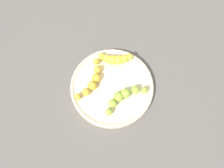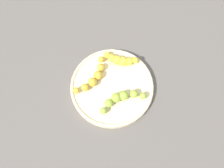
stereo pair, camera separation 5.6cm
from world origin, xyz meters
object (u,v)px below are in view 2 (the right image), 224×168
object	(u,v)px
banana_yellow	(120,60)
banana_green	(121,98)
banana_spotted	(93,77)
fruit_bowl	(112,87)

from	to	relation	value
banana_yellow	banana_green	xyz separation A→B (m)	(-0.09, 0.09, 0.00)
banana_spotted	banana_green	world-z (taller)	banana_green
banana_spotted	banana_green	size ratio (longest dim) A/B	1.06
fruit_bowl	banana_yellow	bearing A→B (deg)	-62.20
banana_spotted	banana_yellow	bearing A→B (deg)	70.74
banana_yellow	banana_green	size ratio (longest dim) A/B	0.70
fruit_bowl	banana_green	world-z (taller)	banana_green
fruit_bowl	banana_yellow	distance (m)	0.09
banana_yellow	banana_spotted	xyz separation A→B (m)	(0.02, 0.10, -0.00)
banana_yellow	banana_green	world-z (taller)	same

